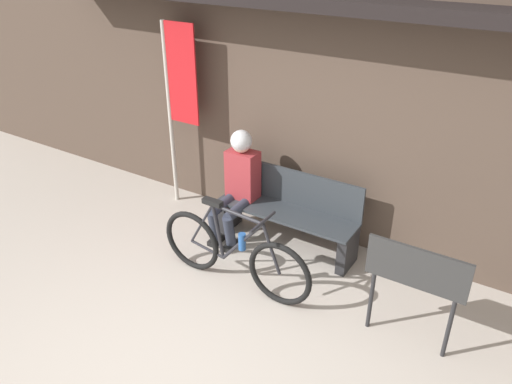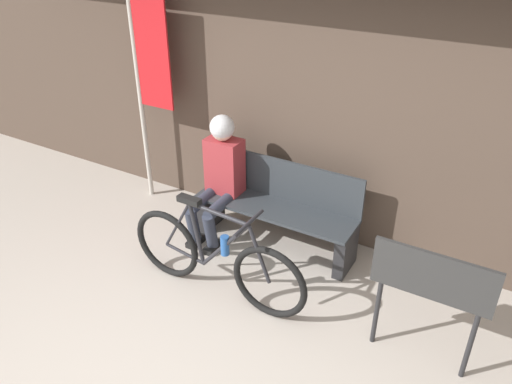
% 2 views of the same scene
% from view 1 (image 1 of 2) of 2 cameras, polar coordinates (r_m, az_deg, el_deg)
% --- Properties ---
extents(ground_plane, '(24.00, 24.00, 0.00)m').
position_cam_1_polar(ground_plane, '(4.20, -8.83, -19.85)').
color(ground_plane, '#ADA399').
extents(storefront_wall, '(12.00, 0.56, 3.20)m').
position_cam_1_polar(storefront_wall, '(5.11, 8.09, 11.59)').
color(storefront_wall, '#4C3D33').
rests_on(storefront_wall, ground_plane).
extents(park_bench_near, '(1.55, 0.42, 0.83)m').
position_cam_1_polar(park_bench_near, '(5.35, 3.67, -2.42)').
color(park_bench_near, '#2D3338').
rests_on(park_bench_near, ground_plane).
extents(bicycle, '(1.65, 0.40, 0.88)m').
position_cam_1_polar(bicycle, '(4.76, -2.58, -7.09)').
color(bicycle, black).
rests_on(bicycle, ground_plane).
extents(person_seated, '(0.34, 0.62, 1.22)m').
position_cam_1_polar(person_seated, '(5.37, -2.05, 1.58)').
color(person_seated, '#2D3342').
rests_on(person_seated, ground_plane).
extents(banner_pole, '(0.45, 0.05, 2.20)m').
position_cam_1_polar(banner_pole, '(5.83, -8.97, 11.29)').
color(banner_pole, '#B7B2A8').
rests_on(banner_pole, ground_plane).
extents(signboard, '(0.80, 0.04, 0.93)m').
position_cam_1_polar(signboard, '(4.15, 17.77, -9.06)').
color(signboard, '#232326').
rests_on(signboard, ground_plane).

